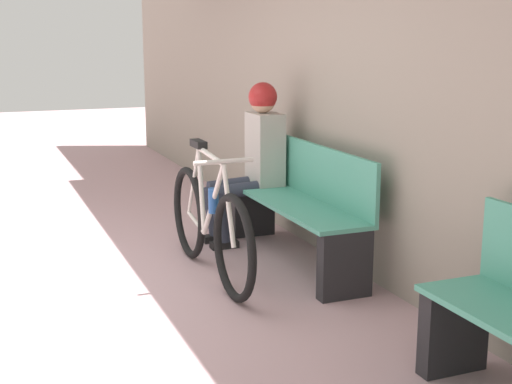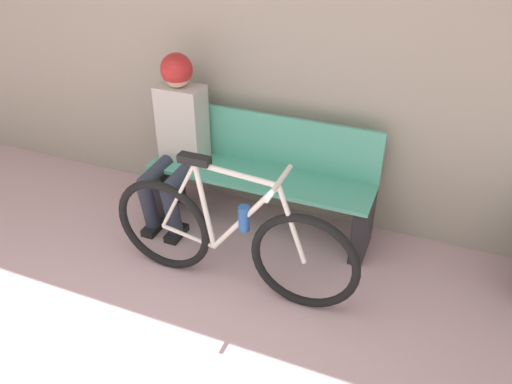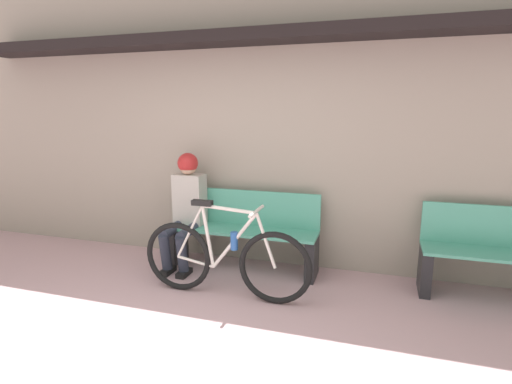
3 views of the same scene
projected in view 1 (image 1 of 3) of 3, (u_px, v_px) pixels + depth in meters
name	position (u px, v px, depth m)	size (l,w,h in m)	color
storefront_wall	(338.00, 34.00, 5.15)	(12.00, 0.56, 3.20)	#9E9384
park_bench_near	(300.00, 207.00, 5.24)	(1.69, 0.42, 0.87)	#51A88E
bicycle	(209.00, 225.00, 4.92)	(1.68, 0.40, 0.93)	black
person_seated	(254.00, 152.00, 5.70)	(0.34, 0.61, 1.29)	#2D3342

